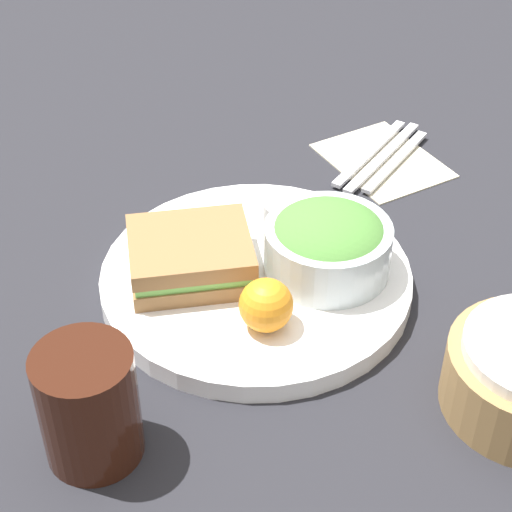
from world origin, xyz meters
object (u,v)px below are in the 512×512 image
at_px(salad_bowl, 328,243).
at_px(sandwich, 190,256).
at_px(dressing_cup, 285,217).
at_px(knife, 383,157).
at_px(plate, 256,279).
at_px(spoon, 396,161).
at_px(drink_glass, 89,406).
at_px(fork, 370,153).

bearing_deg(salad_bowl, sandwich, -27.02).
bearing_deg(dressing_cup, knife, -155.82).
distance_m(sandwich, salad_bowl, 0.14).
height_order(plate, sandwich, sandwich).
bearing_deg(spoon, drink_glass, 178.21).
height_order(dressing_cup, knife, dressing_cup).
bearing_deg(plate, salad_bowl, 153.53).
distance_m(salad_bowl, spoon, 0.26).
xyz_separation_m(sandwich, dressing_cup, (-0.12, -0.01, -0.00)).
distance_m(sandwich, knife, 0.34).
distance_m(salad_bowl, drink_glass, 0.30).
xyz_separation_m(fork, spoon, (-0.02, 0.03, 0.00)).
xyz_separation_m(salad_bowl, knife, (-0.20, -0.17, -0.05)).
distance_m(dressing_cup, drink_glass, 0.32).
bearing_deg(spoon, fork, 90.00).
bearing_deg(sandwich, knife, -162.22).
relative_size(dressing_cup, fork, 0.27).
distance_m(sandwich, fork, 0.33).
relative_size(dressing_cup, spoon, 0.30).
relative_size(knife, spoon, 1.17).
height_order(sandwich, knife, sandwich).
distance_m(dressing_cup, fork, 0.22).
xyz_separation_m(sandwich, fork, (-0.31, -0.12, -0.04)).
relative_size(sandwich, fork, 0.84).
xyz_separation_m(plate, spoon, (-0.27, -0.12, -0.00)).
bearing_deg(sandwich, dressing_cup, -173.96).
relative_size(plate, salad_bowl, 2.48).
bearing_deg(spoon, plate, 176.47).
bearing_deg(knife, salad_bowl, -166.82).
bearing_deg(knife, spoon, -90.00).
height_order(knife, spoon, same).
xyz_separation_m(sandwich, drink_glass, (0.16, 0.15, 0.01)).
bearing_deg(plate, drink_glass, 27.30).
bearing_deg(drink_glass, dressing_cup, -150.81).
distance_m(drink_glass, fork, 0.54).
relative_size(plate, dressing_cup, 6.72).
bearing_deg(dressing_cup, fork, -151.09).
xyz_separation_m(dressing_cup, fork, (-0.19, -0.11, -0.03)).
height_order(plate, salad_bowl, salad_bowl).
distance_m(plate, fork, 0.29).
bearing_deg(drink_glass, knife, -152.83).
xyz_separation_m(salad_bowl, fork, (-0.19, -0.18, -0.05)).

